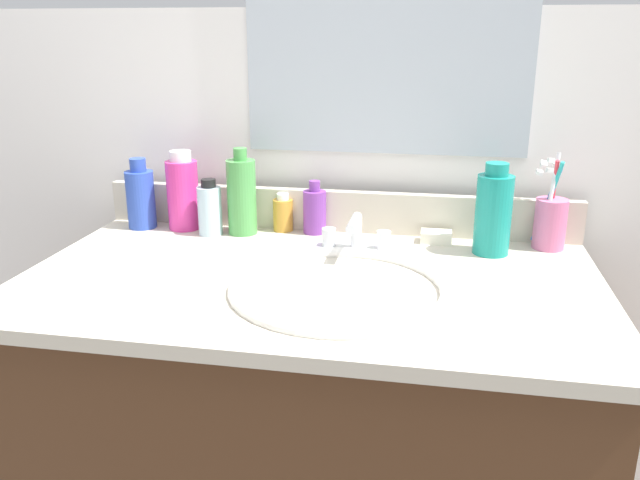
{
  "coord_description": "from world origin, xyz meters",
  "views": [
    {
      "loc": [
        0.22,
        -1.07,
        1.25
      ],
      "look_at": [
        0.02,
        0.0,
        0.9
      ],
      "focal_mm": 36.23,
      "sensor_mm": 36.0,
      "label": 1
    }
  ],
  "objects_px": {
    "bottle_gel_clear": "(210,209)",
    "bottle_soap_pink": "(183,193)",
    "bottle_toner_green": "(242,196)",
    "faucet": "(356,240)",
    "bottle_oil_amber": "(283,214)",
    "bottle_mouthwash_teal": "(493,212)",
    "bottle_cream_purple": "(315,211)",
    "cup_pink": "(550,220)",
    "soap_bar": "(436,237)",
    "bottle_shampoo_blue": "(141,197)"
  },
  "relations": [
    {
      "from": "faucet",
      "to": "bottle_cream_purple",
      "type": "distance_m",
      "value": 0.17
    },
    {
      "from": "faucet",
      "to": "bottle_cream_purple",
      "type": "relative_size",
      "value": 1.37
    },
    {
      "from": "bottle_oil_amber",
      "to": "bottle_mouthwash_teal",
      "type": "bearing_deg",
      "value": -9.67
    },
    {
      "from": "bottle_toner_green",
      "to": "bottle_shampoo_blue",
      "type": "bearing_deg",
      "value": 179.59
    },
    {
      "from": "faucet",
      "to": "soap_bar",
      "type": "xyz_separation_m",
      "value": [
        0.16,
        0.1,
        -0.02
      ]
    },
    {
      "from": "cup_pink",
      "to": "soap_bar",
      "type": "bearing_deg",
      "value": -178.86
    },
    {
      "from": "faucet",
      "to": "bottle_soap_pink",
      "type": "bearing_deg",
      "value": 165.44
    },
    {
      "from": "bottle_toner_green",
      "to": "bottle_oil_amber",
      "type": "relative_size",
      "value": 2.23
    },
    {
      "from": "bottle_gel_clear",
      "to": "bottle_soap_pink",
      "type": "bearing_deg",
      "value": 156.07
    },
    {
      "from": "bottle_toner_green",
      "to": "bottle_oil_amber",
      "type": "distance_m",
      "value": 0.1
    },
    {
      "from": "bottle_toner_green",
      "to": "bottle_shampoo_blue",
      "type": "height_order",
      "value": "bottle_toner_green"
    },
    {
      "from": "faucet",
      "to": "bottle_cream_purple",
      "type": "bearing_deg",
      "value": 130.67
    },
    {
      "from": "cup_pink",
      "to": "faucet",
      "type": "bearing_deg",
      "value": -164.15
    },
    {
      "from": "bottle_shampoo_blue",
      "to": "bottle_toner_green",
      "type": "bearing_deg",
      "value": -0.41
    },
    {
      "from": "bottle_mouthwash_teal",
      "to": "bottle_toner_green",
      "type": "height_order",
      "value": "bottle_toner_green"
    },
    {
      "from": "bottle_mouthwash_teal",
      "to": "bottle_oil_amber",
      "type": "bearing_deg",
      "value": 170.33
    },
    {
      "from": "bottle_oil_amber",
      "to": "bottle_soap_pink",
      "type": "height_order",
      "value": "bottle_soap_pink"
    },
    {
      "from": "bottle_gel_clear",
      "to": "cup_pink",
      "type": "relative_size",
      "value": 0.62
    },
    {
      "from": "bottle_oil_amber",
      "to": "bottle_shampoo_blue",
      "type": "relative_size",
      "value": 0.54
    },
    {
      "from": "bottle_mouthwash_teal",
      "to": "bottle_toner_green",
      "type": "distance_m",
      "value": 0.53
    },
    {
      "from": "bottle_oil_amber",
      "to": "soap_bar",
      "type": "distance_m",
      "value": 0.34
    },
    {
      "from": "bottle_mouthwash_teal",
      "to": "soap_bar",
      "type": "height_order",
      "value": "bottle_mouthwash_teal"
    },
    {
      "from": "bottle_oil_amber",
      "to": "bottle_gel_clear",
      "type": "xyz_separation_m",
      "value": [
        -0.15,
        -0.06,
        0.02
      ]
    },
    {
      "from": "faucet",
      "to": "bottle_oil_amber",
      "type": "distance_m",
      "value": 0.22
    },
    {
      "from": "bottle_cream_purple",
      "to": "bottle_soap_pink",
      "type": "distance_m",
      "value": 0.3
    },
    {
      "from": "bottle_soap_pink",
      "to": "soap_bar",
      "type": "distance_m",
      "value": 0.56
    },
    {
      "from": "bottle_cream_purple",
      "to": "bottle_toner_green",
      "type": "relative_size",
      "value": 0.62
    },
    {
      "from": "bottle_soap_pink",
      "to": "bottle_shampoo_blue",
      "type": "height_order",
      "value": "bottle_soap_pink"
    },
    {
      "from": "faucet",
      "to": "soap_bar",
      "type": "distance_m",
      "value": 0.19
    },
    {
      "from": "bottle_toner_green",
      "to": "cup_pink",
      "type": "bearing_deg",
      "value": 1.35
    },
    {
      "from": "bottle_gel_clear",
      "to": "faucet",
      "type": "bearing_deg",
      "value": -12.34
    },
    {
      "from": "cup_pink",
      "to": "bottle_mouthwash_teal",
      "type": "bearing_deg",
      "value": -154.9
    },
    {
      "from": "bottle_toner_green",
      "to": "bottle_soap_pink",
      "type": "distance_m",
      "value": 0.14
    },
    {
      "from": "bottle_cream_purple",
      "to": "bottle_gel_clear",
      "type": "distance_m",
      "value": 0.23
    },
    {
      "from": "bottle_toner_green",
      "to": "soap_bar",
      "type": "relative_size",
      "value": 2.93
    },
    {
      "from": "bottle_oil_amber",
      "to": "bottle_toner_green",
      "type": "bearing_deg",
      "value": -156.28
    },
    {
      "from": "faucet",
      "to": "bottle_gel_clear",
      "type": "distance_m",
      "value": 0.34
    },
    {
      "from": "faucet",
      "to": "soap_bar",
      "type": "height_order",
      "value": "faucet"
    },
    {
      "from": "soap_bar",
      "to": "bottle_soap_pink",
      "type": "bearing_deg",
      "value": 179.96
    },
    {
      "from": "faucet",
      "to": "soap_bar",
      "type": "relative_size",
      "value": 2.5
    },
    {
      "from": "cup_pink",
      "to": "bottle_toner_green",
      "type": "bearing_deg",
      "value": -178.65
    },
    {
      "from": "faucet",
      "to": "bottle_toner_green",
      "type": "xyz_separation_m",
      "value": [
        -0.26,
        0.09,
        0.06
      ]
    },
    {
      "from": "bottle_cream_purple",
      "to": "soap_bar",
      "type": "bearing_deg",
      "value": -4.59
    },
    {
      "from": "bottle_cream_purple",
      "to": "bottle_shampoo_blue",
      "type": "relative_size",
      "value": 0.74
    },
    {
      "from": "bottle_toner_green",
      "to": "cup_pink",
      "type": "xyz_separation_m",
      "value": [
        0.64,
        0.02,
        -0.02
      ]
    },
    {
      "from": "bottle_cream_purple",
      "to": "soap_bar",
      "type": "height_order",
      "value": "bottle_cream_purple"
    },
    {
      "from": "faucet",
      "to": "bottle_mouthwash_teal",
      "type": "height_order",
      "value": "bottle_mouthwash_teal"
    },
    {
      "from": "bottle_toner_green",
      "to": "faucet",
      "type": "bearing_deg",
      "value": -19.56
    },
    {
      "from": "bottle_toner_green",
      "to": "bottle_oil_amber",
      "type": "height_order",
      "value": "bottle_toner_green"
    },
    {
      "from": "bottle_gel_clear",
      "to": "bottle_oil_amber",
      "type": "bearing_deg",
      "value": 21.1
    }
  ]
}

